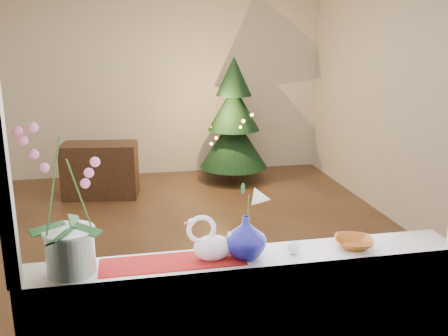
{
  "coord_description": "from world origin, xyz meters",
  "views": [
    {
      "loc": [
        -0.57,
        -4.58,
        2.0
      ],
      "look_at": [
        0.07,
        -1.4,
        1.11
      ],
      "focal_mm": 40.0,
      "sensor_mm": 36.0,
      "label": 1
    }
  ],
  "objects_px": {
    "swan": "(212,238)",
    "amber_dish": "(354,243)",
    "orchid_pot": "(66,200)",
    "paperweight": "(294,248)",
    "xmas_tree": "(234,120)",
    "blue_vase": "(246,234)",
    "side_table": "(100,170)"
  },
  "relations": [
    {
      "from": "paperweight",
      "to": "side_table",
      "type": "relative_size",
      "value": 0.07
    },
    {
      "from": "orchid_pot",
      "to": "amber_dish",
      "type": "xyz_separation_m",
      "value": [
        1.41,
        -0.0,
        -0.33
      ]
    },
    {
      "from": "amber_dish",
      "to": "xmas_tree",
      "type": "distance_m",
      "value": 4.31
    },
    {
      "from": "swan",
      "to": "amber_dish",
      "type": "distance_m",
      "value": 0.75
    },
    {
      "from": "orchid_pot",
      "to": "blue_vase",
      "type": "relative_size",
      "value": 2.88
    },
    {
      "from": "swan",
      "to": "xmas_tree",
      "type": "xyz_separation_m",
      "value": [
        1.06,
        4.3,
        -0.19
      ]
    },
    {
      "from": "xmas_tree",
      "to": "swan",
      "type": "bearing_deg",
      "value": -103.85
    },
    {
      "from": "blue_vase",
      "to": "xmas_tree",
      "type": "bearing_deg",
      "value": 78.26
    },
    {
      "from": "paperweight",
      "to": "xmas_tree",
      "type": "relative_size",
      "value": 0.04
    },
    {
      "from": "swan",
      "to": "paperweight",
      "type": "distance_m",
      "value": 0.42
    },
    {
      "from": "swan",
      "to": "orchid_pot",
      "type": "bearing_deg",
      "value": -178.09
    },
    {
      "from": "blue_vase",
      "to": "swan",
      "type": "bearing_deg",
      "value": 178.85
    },
    {
      "from": "swan",
      "to": "blue_vase",
      "type": "relative_size",
      "value": 1.06
    },
    {
      "from": "orchid_pot",
      "to": "blue_vase",
      "type": "height_order",
      "value": "orchid_pot"
    },
    {
      "from": "blue_vase",
      "to": "amber_dish",
      "type": "height_order",
      "value": "blue_vase"
    },
    {
      "from": "blue_vase",
      "to": "amber_dish",
      "type": "distance_m",
      "value": 0.58
    },
    {
      "from": "swan",
      "to": "blue_vase",
      "type": "height_order",
      "value": "blue_vase"
    },
    {
      "from": "orchid_pot",
      "to": "paperweight",
      "type": "bearing_deg",
      "value": -0.92
    },
    {
      "from": "xmas_tree",
      "to": "side_table",
      "type": "distance_m",
      "value": 1.88
    },
    {
      "from": "swan",
      "to": "amber_dish",
      "type": "height_order",
      "value": "swan"
    },
    {
      "from": "blue_vase",
      "to": "amber_dish",
      "type": "xyz_separation_m",
      "value": [
        0.58,
        -0.0,
        -0.1
      ]
    },
    {
      "from": "xmas_tree",
      "to": "orchid_pot",
      "type": "bearing_deg",
      "value": -111.85
    },
    {
      "from": "side_table",
      "to": "paperweight",
      "type": "bearing_deg",
      "value": -66.48
    },
    {
      "from": "orchid_pot",
      "to": "paperweight",
      "type": "height_order",
      "value": "orchid_pot"
    },
    {
      "from": "orchid_pot",
      "to": "swan",
      "type": "relative_size",
      "value": 2.71
    },
    {
      "from": "orchid_pot",
      "to": "xmas_tree",
      "type": "relative_size",
      "value": 0.42
    },
    {
      "from": "xmas_tree",
      "to": "side_table",
      "type": "bearing_deg",
      "value": -168.34
    },
    {
      "from": "swan",
      "to": "paperweight",
      "type": "xyz_separation_m",
      "value": [
        0.41,
        -0.02,
        -0.08
      ]
    },
    {
      "from": "orchid_pot",
      "to": "swan",
      "type": "bearing_deg",
      "value": 0.2
    },
    {
      "from": "blue_vase",
      "to": "xmas_tree",
      "type": "relative_size",
      "value": 0.14
    },
    {
      "from": "orchid_pot",
      "to": "amber_dish",
      "type": "distance_m",
      "value": 1.45
    },
    {
      "from": "amber_dish",
      "to": "xmas_tree",
      "type": "bearing_deg",
      "value": 85.78
    }
  ]
}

